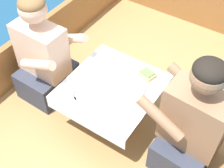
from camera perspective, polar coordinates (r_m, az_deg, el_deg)
The scene contains 17 objects.
ground_plane at distance 2.79m, azimuth -0.49°, elevation -10.39°, with size 60.00×60.00×0.00m, color navy.
boat_deck at distance 2.67m, azimuth -0.51°, elevation -8.74°, with size 1.98×3.37×0.29m, color #A87F4C.
gunwale_port at distance 2.88m, azimuth -16.69°, elevation 4.42°, with size 0.06×3.37×0.41m, color #936033.
bow_coaming at distance 3.53m, azimuth 15.12°, elevation 14.14°, with size 1.86×0.06×0.47m, color #936033.
cockpit_table at distance 2.30m, azimuth 0.00°, elevation -1.08°, with size 0.66×0.69×0.40m.
person_port at distance 2.56m, azimuth -12.43°, elevation 4.55°, with size 0.53×0.45×0.94m.
person_starboard at distance 2.11m, azimuth 14.27°, elevation -7.65°, with size 0.54×0.47×0.97m.
plate_sandwich at distance 2.34m, azimuth 6.39°, elevation 1.29°, with size 0.18×0.18×0.01m.
plate_bread at distance 2.22m, azimuth -3.62°, elevation -1.83°, with size 0.16×0.16×0.01m.
sandwich at distance 2.32m, azimuth 6.45°, elevation 1.76°, with size 0.13×0.12×0.05m.
bowl_port_near at distance 2.23m, azimuth 4.49°, elevation -0.91°, with size 0.12×0.12×0.04m.
bowl_starboard_near at distance 2.23m, azimuth -8.45°, elevation -1.34°, with size 0.12×0.12×0.04m.
coffee_cup_port at distance 2.40m, azimuth -3.58°, elevation 3.68°, with size 0.10×0.07×0.06m.
coffee_cup_starboard at distance 2.29m, azimuth -1.16°, elevation 1.32°, with size 0.10×0.07×0.07m.
utensil_fork_starboard at distance 2.17m, azimuth -6.22°, elevation -3.55°, with size 0.16×0.10×0.00m.
utensil_knife_starboard at distance 2.49m, azimuth -1.88°, elevation 4.92°, with size 0.02×0.17×0.00m.
utensil_spoon_starboard at distance 2.13m, azimuth -2.36°, elevation -4.52°, with size 0.13×0.13×0.01m.
Camera 1 is at (0.85, -1.24, 2.36)m, focal length 50.00 mm.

